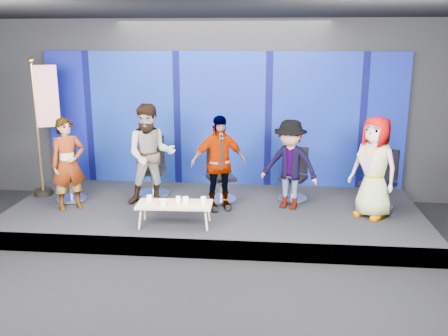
# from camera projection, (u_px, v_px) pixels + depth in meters

# --- Properties ---
(ground) EXTENTS (10.00, 10.00, 0.00)m
(ground) POSITION_uv_depth(u_px,v_px,m) (192.00, 292.00, 6.33)
(ground) COLOR black
(ground) RESTS_ON ground
(room_walls) EXTENTS (10.02, 8.02, 3.51)m
(room_walls) POSITION_uv_depth(u_px,v_px,m) (188.00, 101.00, 5.72)
(room_walls) COLOR black
(room_walls) RESTS_ON ground
(riser) EXTENTS (7.00, 3.00, 0.30)m
(riser) POSITION_uv_depth(u_px,v_px,m) (214.00, 214.00, 8.70)
(riser) COLOR black
(riser) RESTS_ON ground
(backdrop) EXTENTS (7.00, 0.08, 2.60)m
(backdrop) POSITION_uv_depth(u_px,v_px,m) (223.00, 119.00, 9.74)
(backdrop) COLOR #080A64
(backdrop) RESTS_ON riser
(chair_a) EXTENTS (0.76, 0.76, 0.97)m
(chair_a) POSITION_uv_depth(u_px,v_px,m) (70.00, 183.00, 8.94)
(chair_a) COLOR silver
(chair_a) RESTS_ON riser
(panelist_a) EXTENTS (0.68, 0.65, 1.57)m
(panelist_a) POSITION_uv_depth(u_px,v_px,m) (68.00, 164.00, 8.37)
(panelist_a) COLOR black
(panelist_a) RESTS_ON riser
(chair_b) EXTENTS (0.73, 0.73, 1.09)m
(chair_b) POSITION_uv_depth(u_px,v_px,m) (153.00, 176.00, 9.23)
(chair_b) COLOR silver
(chair_b) RESTS_ON riser
(panelist_b) EXTENTS (0.98, 0.83, 1.76)m
(panelist_b) POSITION_uv_depth(u_px,v_px,m) (151.00, 155.00, 8.61)
(panelist_b) COLOR black
(panelist_b) RESTS_ON riser
(chair_c) EXTENTS (0.73, 0.73, 1.00)m
(chair_c) POSITION_uv_depth(u_px,v_px,m) (220.00, 182.00, 8.93)
(chair_c) COLOR silver
(chair_c) RESTS_ON riser
(panelist_c) EXTENTS (1.03, 0.72, 1.62)m
(panelist_c) POSITION_uv_depth(u_px,v_px,m) (218.00, 163.00, 8.33)
(panelist_c) COLOR black
(panelist_c) RESTS_ON riser
(chair_d) EXTENTS (0.68, 0.68, 0.94)m
(chair_d) POSITION_uv_depth(u_px,v_px,m) (294.00, 183.00, 8.98)
(chair_d) COLOR silver
(chair_d) RESTS_ON riser
(panelist_d) EXTENTS (1.12, 0.88, 1.53)m
(panelist_d) POSITION_uv_depth(u_px,v_px,m) (290.00, 165.00, 8.40)
(panelist_d) COLOR black
(panelist_d) RESTS_ON riser
(chair_e) EXTENTS (0.81, 0.81, 1.02)m
(chair_e) POSITION_uv_depth(u_px,v_px,m) (379.00, 189.00, 8.52)
(chair_e) COLOR silver
(chair_e) RESTS_ON riser
(panelist_e) EXTENTS (0.95, 0.94, 1.65)m
(panelist_e) POSITION_uv_depth(u_px,v_px,m) (374.00, 168.00, 7.97)
(panelist_e) COLOR black
(panelist_e) RESTS_ON riser
(coffee_table) EXTENTS (1.18, 0.54, 0.36)m
(coffee_table) POSITION_uv_depth(u_px,v_px,m) (175.00, 205.00, 7.71)
(coffee_table) COLOR tan
(coffee_table) RESTS_ON riser
(mug_a) EXTENTS (0.08, 0.08, 0.10)m
(mug_a) POSITION_uv_depth(u_px,v_px,m) (149.00, 198.00, 7.79)
(mug_a) COLOR white
(mug_a) RESTS_ON coffee_table
(mug_b) EXTENTS (0.09, 0.09, 0.11)m
(mug_b) POSITION_uv_depth(u_px,v_px,m) (163.00, 203.00, 7.58)
(mug_b) COLOR white
(mug_b) RESTS_ON coffee_table
(mug_c) EXTENTS (0.08, 0.08, 0.09)m
(mug_c) POSITION_uv_depth(u_px,v_px,m) (178.00, 199.00, 7.75)
(mug_c) COLOR white
(mug_c) RESTS_ON coffee_table
(mug_d) EXTENTS (0.09, 0.09, 0.11)m
(mug_d) POSITION_uv_depth(u_px,v_px,m) (186.00, 200.00, 7.68)
(mug_d) COLOR white
(mug_d) RESTS_ON coffee_table
(mug_e) EXTENTS (0.08, 0.08, 0.10)m
(mug_e) POSITION_uv_depth(u_px,v_px,m) (203.00, 200.00, 7.72)
(mug_e) COLOR white
(mug_e) RESTS_ON coffee_table
(flag_stand) EXTENTS (0.56, 0.36, 2.51)m
(flag_stand) POSITION_uv_depth(u_px,v_px,m) (44.00, 124.00, 9.00)
(flag_stand) COLOR black
(flag_stand) RESTS_ON riser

